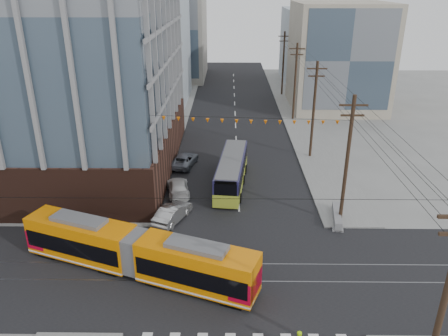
{
  "coord_description": "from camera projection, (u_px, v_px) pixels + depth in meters",
  "views": [
    {
      "loc": [
        -0.94,
        -21.3,
        18.83
      ],
      "look_at": [
        -1.33,
        11.36,
        4.82
      ],
      "focal_mm": 35.0,
      "sensor_mm": 36.0,
      "label": 1
    }
  ],
  "objects": [
    {
      "name": "ground",
      "position": [
        243.0,
        312.0,
        26.99
      ],
      "size": [
        160.0,
        160.0,
        0.0
      ],
      "primitive_type": "plane",
      "color": "slate"
    },
    {
      "name": "office_building",
      "position": [
        15.0,
        31.0,
        42.73
      ],
      "size": [
        30.0,
        25.0,
        28.6
      ],
      "primitive_type": "cube",
      "color": "#381E16",
      "rests_on": "ground"
    },
    {
      "name": "bg_bldg_nw_near",
      "position": [
        131.0,
        46.0,
        71.41
      ],
      "size": [
        18.0,
        16.0,
        18.0
      ],
      "primitive_type": "cube",
      "color": "#8C99A5",
      "rests_on": "ground"
    },
    {
      "name": "bg_bldg_ne_near",
      "position": [
        338.0,
        57.0,
        67.77
      ],
      "size": [
        14.0,
        14.0,
        16.0
      ],
      "primitive_type": "cube",
      "color": "gray",
      "rests_on": "ground"
    },
    {
      "name": "bg_bldg_nw_far",
      "position": [
        166.0,
        28.0,
        89.36
      ],
      "size": [
        16.0,
        18.0,
        20.0
      ],
      "primitive_type": "cube",
      "color": "gray",
      "rests_on": "ground"
    },
    {
      "name": "bg_bldg_ne_far",
      "position": [
        325.0,
        46.0,
        86.52
      ],
      "size": [
        16.0,
        16.0,
        14.0
      ],
      "primitive_type": "cube",
      "color": "#8C99A5",
      "rests_on": "ground"
    },
    {
      "name": "utility_pole_near",
      "position": [
        442.0,
        310.0,
        19.21
      ],
      "size": [
        0.3,
        0.3,
        11.0
      ],
      "primitive_type": "cylinder",
      "color": "black",
      "rests_on": "ground"
    },
    {
      "name": "utility_pole_far",
      "position": [
        283.0,
        64.0,
        76.19
      ],
      "size": [
        0.3,
        0.3,
        11.0
      ],
      "primitive_type": "cylinder",
      "color": "black",
      "rests_on": "ground"
    },
    {
      "name": "streetcar",
      "position": [
        136.0,
        253.0,
        29.96
      ],
      "size": [
        17.02,
        8.42,
        3.33
      ],
      "primitive_type": null,
      "rotation": [
        0.0,
        0.0,
        -0.36
      ],
      "color": "orange",
      "rests_on": "ground"
    },
    {
      "name": "city_bus",
      "position": [
        232.0,
        171.0,
        43.15
      ],
      "size": [
        3.46,
        10.98,
        3.06
      ],
      "primitive_type": null,
      "rotation": [
        0.0,
        0.0,
        -0.11
      ],
      "color": "#1D1A43",
      "rests_on": "ground"
    },
    {
      "name": "parked_car_silver",
      "position": [
        173.0,
        213.0,
        37.01
      ],
      "size": [
        3.17,
        4.71,
        1.47
      ],
      "primitive_type": "imported",
      "rotation": [
        0.0,
        0.0,
        2.74
      ],
      "color": "gray",
      "rests_on": "ground"
    },
    {
      "name": "parked_car_white",
      "position": [
        178.0,
        187.0,
        41.75
      ],
      "size": [
        2.79,
        5.04,
        1.38
      ],
      "primitive_type": "imported",
      "rotation": [
        0.0,
        0.0,
        3.33
      ],
      "color": "silver",
      "rests_on": "ground"
    },
    {
      "name": "parked_car_grey",
      "position": [
        184.0,
        160.0,
        48.09
      ],
      "size": [
        3.22,
        5.28,
        1.37
      ],
      "primitive_type": "imported",
      "rotation": [
        0.0,
        0.0,
        2.94
      ],
      "color": "slate",
      "rests_on": "ground"
    },
    {
      "name": "jersey_barrier",
      "position": [
        337.0,
        216.0,
        37.17
      ],
      "size": [
        1.51,
        4.06,
        0.79
      ],
      "primitive_type": "cube",
      "rotation": [
        0.0,
        0.0,
        -0.16
      ],
      "color": "gray",
      "rests_on": "ground"
    }
  ]
}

